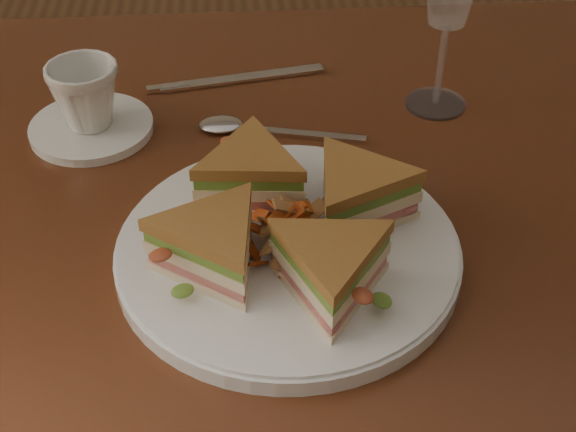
{
  "coord_description": "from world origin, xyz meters",
  "views": [
    {
      "loc": [
        -0.08,
        -0.63,
        1.24
      ],
      "look_at": [
        -0.04,
        -0.1,
        0.8
      ],
      "focal_mm": 50.0,
      "sensor_mm": 36.0,
      "label": 1
    }
  ],
  "objects": [
    {
      "name": "crisps_mound",
      "position": [
        -0.04,
        -0.1,
        0.79
      ],
      "size": [
        0.09,
        0.09,
        0.05
      ],
      "primitive_type": null,
      "color": "#CB4F1A",
      "rests_on": "plate"
    },
    {
      "name": "spoon",
      "position": [
        -0.08,
        0.1,
        0.75
      ],
      "size": [
        0.18,
        0.06,
        0.01
      ],
      "rotation": [
        0.0,
        0.0,
        -0.23
      ],
      "color": "silver",
      "rests_on": "table"
    },
    {
      "name": "coffee_cup",
      "position": [
        -0.24,
        0.12,
        0.8
      ],
      "size": [
        0.1,
        0.1,
        0.07
      ],
      "primitive_type": "imported",
      "rotation": [
        0.0,
        0.0,
        0.38
      ],
      "color": "white",
      "rests_on": "saucer"
    },
    {
      "name": "plate",
      "position": [
        -0.04,
        -0.1,
        0.76
      ],
      "size": [
        0.31,
        0.31,
        0.02
      ],
      "primitive_type": "cylinder",
      "color": "white",
      "rests_on": "table"
    },
    {
      "name": "sandwich_wedges",
      "position": [
        -0.04,
        -0.1,
        0.8
      ],
      "size": [
        0.28,
        0.28,
        0.06
      ],
      "color": "beige",
      "rests_on": "plate"
    },
    {
      "name": "table",
      "position": [
        0.0,
        0.0,
        0.65
      ],
      "size": [
        1.2,
        0.8,
        0.75
      ],
      "color": "#3A1A0D",
      "rests_on": "ground"
    },
    {
      "name": "knife",
      "position": [
        -0.09,
        0.21,
        0.75
      ],
      "size": [
        0.21,
        0.05,
        0.0
      ],
      "rotation": [
        0.0,
        0.0,
        0.18
      ],
      "color": "silver",
      "rests_on": "table"
    },
    {
      "name": "saucer",
      "position": [
        -0.24,
        0.12,
        0.76
      ],
      "size": [
        0.13,
        0.13,
        0.01
      ],
      "primitive_type": "cylinder",
      "color": "white",
      "rests_on": "table"
    }
  ]
}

